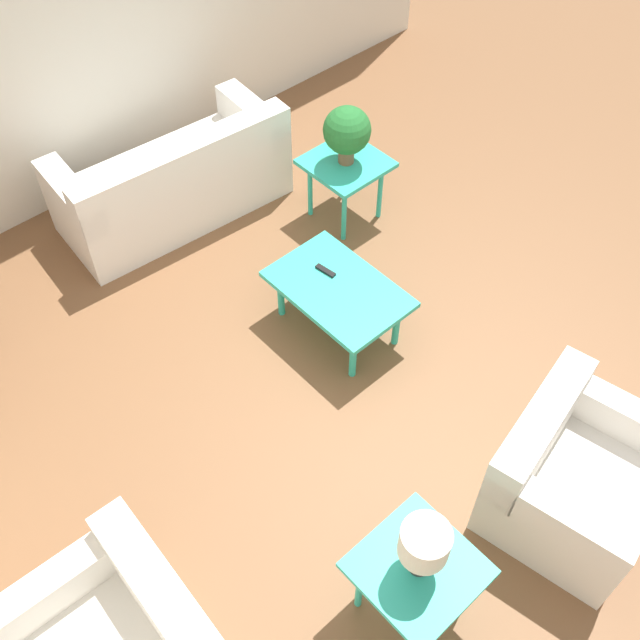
% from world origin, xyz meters
% --- Properties ---
extents(ground_plane, '(14.00, 14.00, 0.00)m').
position_xyz_m(ground_plane, '(0.00, 0.00, 0.00)').
color(ground_plane, brown).
extents(wall_right, '(0.12, 7.20, 2.70)m').
position_xyz_m(wall_right, '(3.06, 0.00, 1.35)').
color(wall_right, silver).
rests_on(wall_right, ground_plane).
extents(sofa, '(0.96, 1.90, 0.84)m').
position_xyz_m(sofa, '(2.21, 0.01, 0.32)').
color(sofa, white).
rests_on(sofa, ground_plane).
extents(armchair, '(1.01, 1.12, 0.78)m').
position_xyz_m(armchair, '(-1.52, -0.17, 0.31)').
color(armchair, silver).
rests_on(armchair, ground_plane).
extents(coffee_table, '(0.97, 0.63, 0.44)m').
position_xyz_m(coffee_table, '(0.41, -0.11, 0.39)').
color(coffee_table, '#2DB79E').
rests_on(coffee_table, ground_plane).
extents(side_table_plant, '(0.59, 0.59, 0.56)m').
position_xyz_m(side_table_plant, '(1.26, -1.00, 0.48)').
color(side_table_plant, '#2DB79E').
rests_on(side_table_plant, ground_plane).
extents(side_table_lamp, '(0.59, 0.59, 0.56)m').
position_xyz_m(side_table_lamp, '(-1.34, 0.98, 0.48)').
color(side_table_lamp, '#2DB79E').
rests_on(side_table_lamp, ground_plane).
extents(potted_plant, '(0.37, 0.37, 0.48)m').
position_xyz_m(potted_plant, '(1.26, -1.00, 0.84)').
color(potted_plant, brown).
rests_on(potted_plant, side_table_plant).
extents(table_lamp, '(0.25, 0.25, 0.40)m').
position_xyz_m(table_lamp, '(-1.34, 0.98, 0.83)').
color(table_lamp, '#333333').
rests_on(table_lamp, side_table_lamp).
extents(remote_control, '(0.16, 0.06, 0.02)m').
position_xyz_m(remote_control, '(0.58, -0.15, 0.45)').
color(remote_control, black).
rests_on(remote_control, coffee_table).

